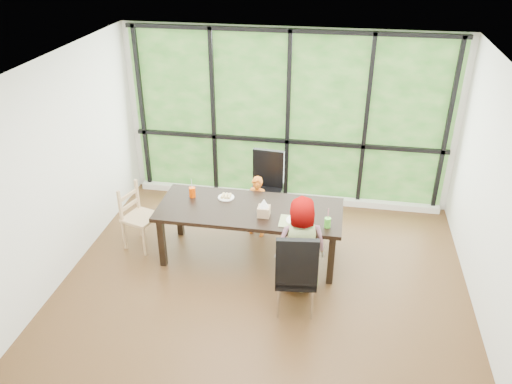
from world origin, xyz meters
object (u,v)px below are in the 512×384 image
(child_older, at_px, (299,245))
(orange_cup, at_px, (192,192))
(chair_interior_leather, at_px, (296,270))
(chair_end_beech, at_px, (141,217))
(plate_near, at_px, (297,220))
(dining_table, at_px, (250,233))
(green_cup, at_px, (328,223))
(tissue_box, at_px, (264,211))
(plate_far, at_px, (226,197))
(chair_window_leather, at_px, (265,189))
(child_toddler, at_px, (257,206))

(child_older, xyz_separation_m, orange_cup, (-1.50, 0.70, 0.19))
(chair_interior_leather, xyz_separation_m, chair_end_beech, (-2.20, 0.92, -0.09))
(plate_near, relative_size, orange_cup, 1.99)
(chair_interior_leather, distance_m, plate_near, 0.74)
(dining_table, relative_size, green_cup, 19.11)
(chair_end_beech, xyz_separation_m, tissue_box, (1.71, -0.16, 0.36))
(chair_end_beech, relative_size, tissue_box, 6.00)
(chair_interior_leather, bearing_deg, plate_far, -53.72)
(dining_table, height_order, chair_window_leather, chair_window_leather)
(child_older, xyz_separation_m, green_cup, (0.31, 0.25, 0.19))
(chair_interior_leather, relative_size, child_toddler, 1.19)
(plate_near, bearing_deg, chair_end_beech, 174.28)
(plate_far, bearing_deg, chair_interior_leather, -46.93)
(dining_table, xyz_separation_m, tissue_box, (0.21, -0.15, 0.44))
(chair_interior_leather, distance_m, tissue_box, 0.95)
(chair_window_leather, distance_m, green_cup, 1.56)
(chair_interior_leather, bearing_deg, dining_table, -59.43)
(orange_cup, height_order, green_cup, orange_cup)
(green_cup, bearing_deg, plate_near, 169.19)
(child_toddler, distance_m, orange_cup, 0.97)
(tissue_box, bearing_deg, child_toddler, 106.10)
(dining_table, height_order, tissue_box, tissue_box)
(child_toddler, distance_m, plate_far, 0.59)
(dining_table, bearing_deg, chair_interior_leather, -52.64)
(dining_table, distance_m, chair_interior_leather, 1.16)
(green_cup, xyz_separation_m, tissue_box, (-0.80, 0.13, 0.00))
(orange_cup, bearing_deg, dining_table, -11.93)
(chair_window_leather, bearing_deg, chair_interior_leather, -65.22)
(dining_table, xyz_separation_m, chair_interior_leather, (0.70, -0.91, 0.17))
(plate_far, xyz_separation_m, orange_cup, (-0.45, -0.05, 0.06))
(dining_table, distance_m, child_older, 0.91)
(child_toddler, height_order, green_cup, child_toddler)
(chair_end_beech, bearing_deg, chair_window_leather, -42.58)
(green_cup, bearing_deg, chair_interior_leather, -115.60)
(chair_interior_leather, relative_size, orange_cup, 8.02)
(dining_table, bearing_deg, chair_window_leather, 86.77)
(chair_interior_leather, relative_size, green_cup, 8.74)
(green_cup, relative_size, tissue_box, 0.82)
(chair_end_beech, distance_m, child_older, 2.27)
(chair_interior_leather, relative_size, child_older, 0.87)
(dining_table, height_order, green_cup, green_cup)
(chair_window_leather, height_order, chair_end_beech, chair_window_leather)
(chair_interior_leather, bearing_deg, tissue_box, -64.13)
(child_toddler, distance_m, plate_near, 1.04)
(chair_window_leather, relative_size, chair_end_beech, 1.20)
(chair_interior_leather, bearing_deg, green_cup, -122.39)
(plate_near, height_order, green_cup, green_cup)
(plate_far, bearing_deg, child_toddler, 44.58)
(child_older, xyz_separation_m, plate_near, (-0.07, 0.33, 0.14))
(orange_cup, bearing_deg, chair_window_leather, 41.55)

